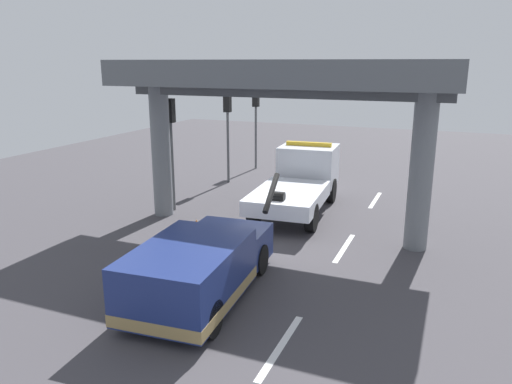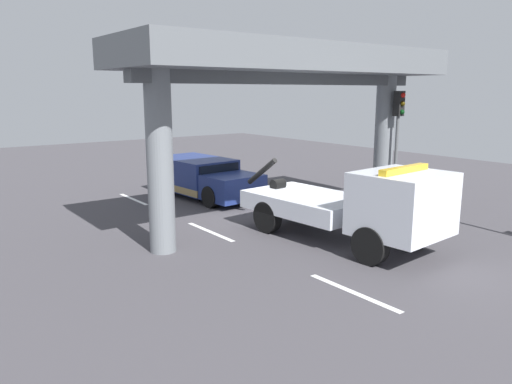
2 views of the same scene
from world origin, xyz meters
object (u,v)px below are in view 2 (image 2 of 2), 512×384
object	(u,v)px
towed_van_green	(203,178)
traffic_light_near	(398,124)
tow_truck_white	(358,205)
traffic_cone_orange	(294,196)

from	to	relation	value
towed_van_green	traffic_light_near	world-z (taller)	traffic_light_near
tow_truck_white	traffic_cone_orange	world-z (taller)	tow_truck_white
tow_truck_white	traffic_light_near	size ratio (longest dim) A/B	1.67
tow_truck_white	traffic_light_near	world-z (taller)	traffic_light_near
tow_truck_white	traffic_cone_orange	xyz separation A→B (m)	(-4.97, 1.98, -0.85)
traffic_cone_orange	tow_truck_white	bearing A→B (deg)	-21.68
traffic_light_near	traffic_cone_orange	size ratio (longest dim) A/B	5.89
towed_van_green	traffic_cone_orange	bearing A→B (deg)	30.17
towed_van_green	traffic_light_near	distance (m)	8.13
tow_truck_white	traffic_light_near	xyz separation A→B (m)	(-2.22, 4.53, 1.99)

